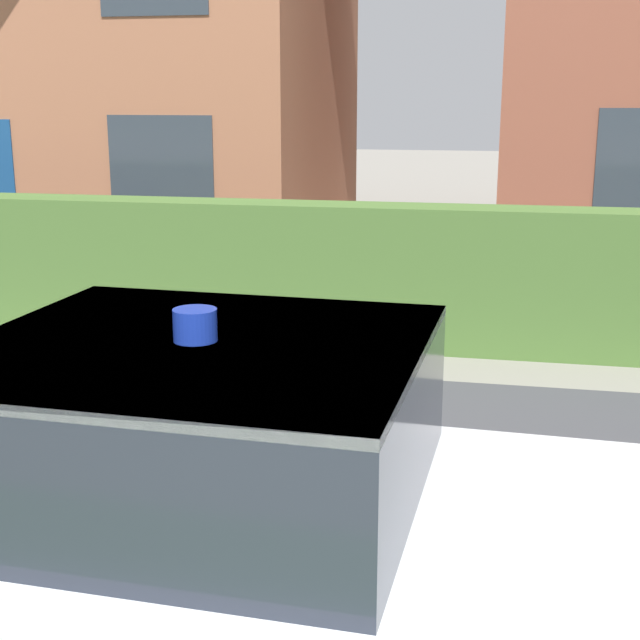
{
  "coord_description": "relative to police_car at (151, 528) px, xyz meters",
  "views": [
    {
      "loc": [
        0.29,
        -0.84,
        2.41
      ],
      "look_at": [
        -0.79,
        4.42,
        1.05
      ],
      "focal_mm": 50.0,
      "sensor_mm": 36.0,
      "label": 1
    }
  ],
  "objects": [
    {
      "name": "police_car",
      "position": [
        0.0,
        0.0,
        0.0
      ],
      "size": [
        4.26,
        2.0,
        1.61
      ],
      "rotation": [
        0.0,
        0.0,
        3.1
      ],
      "color": "black",
      "rests_on": "road_strip"
    },
    {
      "name": "garden_hedge",
      "position": [
        -0.07,
        5.33,
        0.01
      ],
      "size": [
        14.57,
        0.56,
        1.39
      ],
      "primitive_type": "cube",
      "color": "#4C7233",
      "rests_on": "ground"
    },
    {
      "name": "road_strip",
      "position": [
        1.06,
        1.58,
        -0.68
      ],
      "size": [
        28.0,
        5.38,
        0.01
      ],
      "primitive_type": "cube",
      "color": "#424247",
      "rests_on": "ground"
    }
  ]
}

